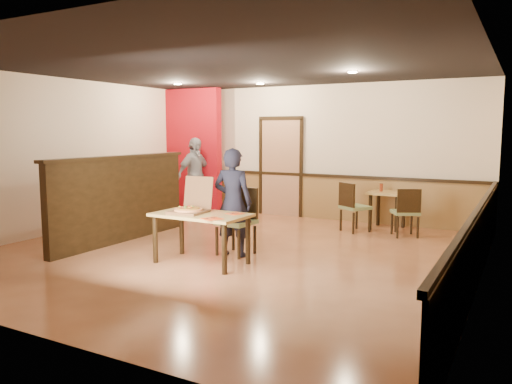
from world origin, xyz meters
TOP-DOWN VIEW (x-y plane):
  - floor at (0.00, 0.00)m, footprint 7.00×7.00m
  - ceiling at (0.00, 0.00)m, footprint 7.00×7.00m
  - wall_back at (0.00, 3.50)m, footprint 7.00×0.00m
  - wall_left at (-3.50, 0.00)m, footprint 0.00×7.00m
  - wall_right at (3.50, 0.00)m, footprint 0.00×7.00m
  - wainscot_back at (0.00, 3.47)m, footprint 7.00×0.04m
  - chair_rail_back at (0.00, 3.45)m, footprint 7.00×0.06m
  - wainscot_right at (3.47, 0.00)m, footprint 0.04×7.00m
  - chair_rail_right at (3.45, 0.00)m, footprint 0.06×7.00m
  - back_door at (-0.80, 3.46)m, footprint 0.90×0.06m
  - booth_partition at (-2.00, -0.20)m, footprint 0.20×3.10m
  - red_accent_panel at (-2.90, 3.00)m, footprint 1.60×0.20m
  - spot_a at (-2.30, 1.80)m, footprint 0.14×0.14m
  - spot_b at (-0.80, 2.50)m, footprint 0.14×0.14m
  - spot_c at (1.40, 1.50)m, footprint 0.14×0.14m
  - main_table at (-0.01, -0.71)m, footprint 1.34×0.78m
  - diner_chair at (0.16, 0.03)m, footprint 0.54×0.54m
  - side_chair_left at (1.15, 2.44)m, footprint 0.62×0.62m
  - side_chair_right at (2.12, 2.44)m, footprint 0.58×0.58m
  - side_table at (1.64, 3.05)m, footprint 0.68×0.68m
  - diner at (0.15, -0.13)m, footprint 0.64×0.48m
  - passerby at (-2.48, 2.59)m, footprint 0.57×1.05m
  - pizza_box at (-0.20, -0.71)m, footprint 0.49×0.57m
  - pizza at (-0.19, -0.76)m, footprint 0.45×0.45m
  - napkin_near at (0.36, -1.00)m, footprint 0.30×0.30m
  - napkin_far at (0.41, -0.50)m, footprint 0.26×0.26m
  - condiment at (1.51, 3.08)m, footprint 0.06×0.06m

SIDE VIEW (x-z plane):
  - floor at x=0.00m, z-range 0.00..0.00m
  - wainscot_back at x=0.00m, z-range 0.00..0.90m
  - wainscot_right at x=3.47m, z-range 0.00..0.90m
  - side_chair_right at x=2.12m, z-range 0.04..0.90m
  - side_chair_left at x=1.15m, z-range 0.04..0.95m
  - side_table at x=1.64m, z-range 0.18..0.88m
  - diner_chair at x=0.16m, z-range 0.05..1.04m
  - main_table at x=-0.01m, z-range 0.25..0.96m
  - napkin_far at x=0.41m, z-range 0.71..0.72m
  - napkin_near at x=0.36m, z-range 0.71..0.72m
  - booth_partition at x=-2.00m, z-range 0.01..1.46m
  - pizza at x=-0.19m, z-range 0.74..0.77m
  - pizza_box at x=-0.20m, z-range 0.53..1.01m
  - condiment at x=1.51m, z-range 0.70..0.85m
  - diner at x=0.15m, z-range 0.00..1.60m
  - passerby at x=-2.48m, z-range 0.00..1.71m
  - chair_rail_back at x=0.00m, z-range 0.89..0.95m
  - chair_rail_right at x=3.45m, z-range 0.89..0.95m
  - back_door at x=-0.80m, z-range 0.00..2.10m
  - red_accent_panel at x=-2.90m, z-range 0.01..2.79m
  - wall_back at x=0.00m, z-range -2.10..4.90m
  - wall_left at x=-3.50m, z-range -2.10..4.90m
  - wall_right at x=3.50m, z-range -2.10..4.90m
  - spot_a at x=-2.30m, z-range 2.77..2.79m
  - spot_b at x=-0.80m, z-range 2.77..2.79m
  - spot_c at x=1.40m, z-range 2.77..2.79m
  - ceiling at x=0.00m, z-range 2.80..2.80m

